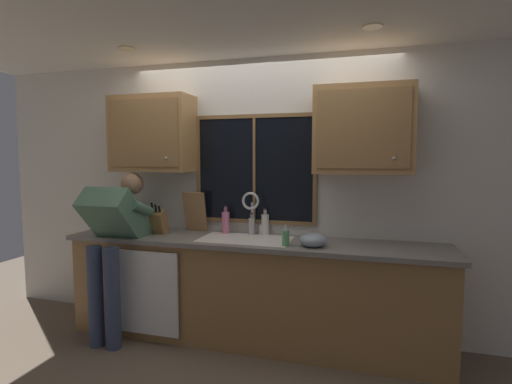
% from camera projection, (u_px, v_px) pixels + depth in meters
% --- Properties ---
extents(back_wall, '(5.69, 0.12, 2.55)m').
position_uv_depth(back_wall, '(261.00, 195.00, 3.72)').
color(back_wall, silver).
rests_on(back_wall, floor).
extents(ceiling_downlight_left, '(0.14, 0.14, 0.01)m').
position_uv_depth(ceiling_downlight_left, '(127.00, 49.00, 3.24)').
color(ceiling_downlight_left, '#FFEAB2').
extents(ceiling_downlight_right, '(0.14, 0.14, 0.01)m').
position_uv_depth(ceiling_downlight_right, '(373.00, 27.00, 2.70)').
color(ceiling_downlight_right, '#FFEAB2').
extents(window_glass, '(1.10, 0.02, 0.95)m').
position_uv_depth(window_glass, '(255.00, 169.00, 3.64)').
color(window_glass, black).
extents(window_frame_top, '(1.17, 0.02, 0.04)m').
position_uv_depth(window_frame_top, '(254.00, 116.00, 3.59)').
color(window_frame_top, brown).
extents(window_frame_bottom, '(1.17, 0.02, 0.04)m').
position_uv_depth(window_frame_bottom, '(254.00, 221.00, 3.68)').
color(window_frame_bottom, brown).
extents(window_frame_left, '(0.03, 0.02, 0.95)m').
position_uv_depth(window_frame_left, '(199.00, 169.00, 3.79)').
color(window_frame_left, brown).
extents(window_frame_right, '(0.03, 0.02, 0.95)m').
position_uv_depth(window_frame_right, '(315.00, 170.00, 3.48)').
color(window_frame_right, brown).
extents(window_mullion_center, '(0.02, 0.02, 0.95)m').
position_uv_depth(window_mullion_center, '(254.00, 169.00, 3.63)').
color(window_mullion_center, brown).
extents(lower_cabinet_run, '(3.29, 0.58, 0.88)m').
position_uv_depth(lower_cabinet_run, '(251.00, 292.00, 3.46)').
color(lower_cabinet_run, olive).
rests_on(lower_cabinet_run, floor).
extents(countertop, '(3.35, 0.62, 0.04)m').
position_uv_depth(countertop, '(250.00, 242.00, 3.40)').
color(countertop, slate).
rests_on(countertop, lower_cabinet_run).
extents(dishwasher_front, '(0.60, 0.02, 0.74)m').
position_uv_depth(dishwasher_front, '(147.00, 293.00, 3.38)').
color(dishwasher_front, white).
extents(upper_cabinet_left, '(0.79, 0.36, 0.72)m').
position_uv_depth(upper_cabinet_left, '(152.00, 134.00, 3.73)').
color(upper_cabinet_left, '#A87A47').
extents(upper_cabinet_right, '(0.79, 0.36, 0.72)m').
position_uv_depth(upper_cabinet_right, '(363.00, 130.00, 3.19)').
color(upper_cabinet_right, '#A87A47').
extents(sink, '(0.80, 0.46, 0.21)m').
position_uv_depth(sink, '(245.00, 250.00, 3.43)').
color(sink, white).
rests_on(sink, lower_cabinet_run).
extents(faucet, '(0.18, 0.09, 0.40)m').
position_uv_depth(faucet, '(252.00, 208.00, 3.56)').
color(faucet, silver).
rests_on(faucet, countertop).
extents(person_standing, '(0.53, 0.72, 1.49)m').
position_uv_depth(person_standing, '(115.00, 236.00, 3.46)').
color(person_standing, '#384260').
rests_on(person_standing, floor).
extents(knife_block, '(0.12, 0.18, 0.32)m').
position_uv_depth(knife_block, '(159.00, 222.00, 3.65)').
color(knife_block, olive).
rests_on(knife_block, countertop).
extents(cutting_board, '(0.22, 0.10, 0.39)m').
position_uv_depth(cutting_board, '(195.00, 212.00, 3.76)').
color(cutting_board, '#997047').
rests_on(cutting_board, countertop).
extents(mixing_bowl, '(0.23, 0.23, 0.11)m').
position_uv_depth(mixing_bowl, '(313.00, 240.00, 3.13)').
color(mixing_bowl, '#8C99A8').
rests_on(mixing_bowl, countertop).
extents(soap_dispenser, '(0.06, 0.07, 0.18)m').
position_uv_depth(soap_dispenser, '(286.00, 238.00, 3.14)').
color(soap_dispenser, '#59A566').
rests_on(soap_dispenser, countertop).
extents(bottle_green_glass, '(0.07, 0.07, 0.25)m').
position_uv_depth(bottle_green_glass, '(265.00, 224.00, 3.60)').
color(bottle_green_glass, silver).
rests_on(bottle_green_glass, countertop).
extents(bottle_tall_clear, '(0.06, 0.06, 0.20)m').
position_uv_depth(bottle_tall_clear, '(252.00, 226.00, 3.60)').
color(bottle_tall_clear, '#B7B7BC').
rests_on(bottle_tall_clear, countertop).
extents(bottle_amber_small, '(0.07, 0.07, 0.26)m').
position_uv_depth(bottle_amber_small, '(226.00, 222.00, 3.67)').
color(bottle_amber_small, pink).
rests_on(bottle_amber_small, countertop).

